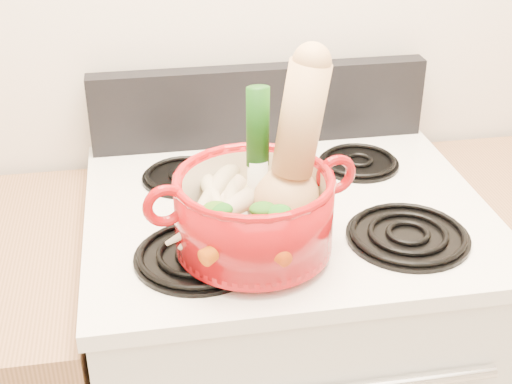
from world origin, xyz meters
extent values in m
cube|color=white|center=(0.00, 1.40, 0.93)|extent=(0.78, 0.67, 0.03)
cube|color=black|center=(0.00, 1.70, 1.04)|extent=(0.76, 0.05, 0.18)
cylinder|color=black|center=(-0.19, 1.24, 0.96)|extent=(0.22, 0.22, 0.02)
cylinder|color=black|center=(0.19, 1.24, 0.96)|extent=(0.22, 0.22, 0.02)
cylinder|color=black|center=(-0.19, 1.54, 0.96)|extent=(0.17, 0.17, 0.02)
cylinder|color=black|center=(0.19, 1.54, 0.96)|extent=(0.17, 0.17, 0.02)
cylinder|color=#9A0A0D|center=(-0.09, 1.24, 1.03)|extent=(0.31, 0.31, 0.13)
torus|color=#9A0A0D|center=(-0.24, 1.21, 1.08)|extent=(0.08, 0.03, 0.07)
torus|color=#9A0A0D|center=(0.06, 1.27, 1.08)|extent=(0.08, 0.03, 0.07)
cylinder|color=silver|center=(-0.08, 1.28, 1.12)|extent=(0.04, 0.04, 0.26)
ellipsoid|color=tan|center=(-0.06, 1.34, 1.02)|extent=(0.09, 0.07, 0.05)
cone|color=#EFE2C2|center=(-0.15, 1.29, 1.02)|extent=(0.08, 0.25, 0.07)
cone|color=beige|center=(-0.16, 1.27, 1.02)|extent=(0.16, 0.18, 0.06)
cone|color=beige|center=(-0.13, 1.26, 1.03)|extent=(0.06, 0.18, 0.05)
cone|color=beige|center=(-0.17, 1.23, 1.04)|extent=(0.18, 0.12, 0.06)
cone|color=beige|center=(-0.16, 1.30, 1.04)|extent=(0.17, 0.23, 0.07)
cone|color=beige|center=(-0.15, 1.29, 1.04)|extent=(0.07, 0.20, 0.05)
cone|color=#C25B09|center=(-0.09, 1.22, 1.01)|extent=(0.05, 0.17, 0.05)
cone|color=#CE460A|center=(-0.11, 1.19, 1.02)|extent=(0.13, 0.12, 0.04)
cone|color=#D43E0A|center=(-0.08, 1.19, 1.03)|extent=(0.04, 0.16, 0.04)
cone|color=#DD590B|center=(-0.14, 1.17, 1.03)|extent=(0.13, 0.11, 0.04)
camera|label=1|loc=(-0.27, 0.22, 1.65)|focal=50.00mm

